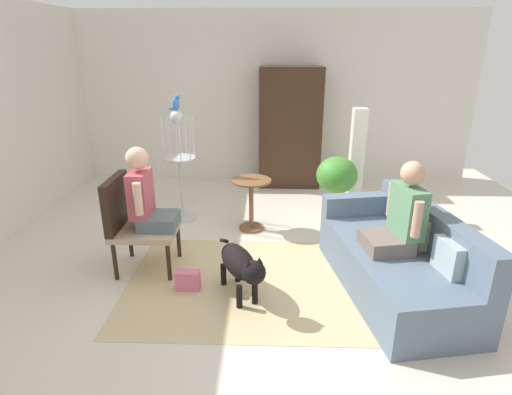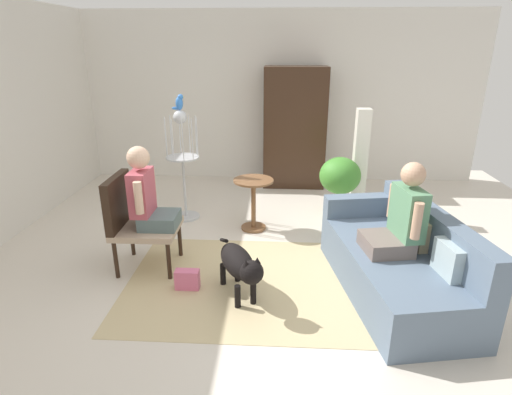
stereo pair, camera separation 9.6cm
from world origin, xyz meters
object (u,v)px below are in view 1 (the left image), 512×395
(person_on_couch, at_px, (401,216))
(person_on_armchair, at_px, (146,196))
(armchair, at_px, (132,218))
(handbag, at_px, (188,280))
(couch, at_px, (397,260))
(round_end_table, at_px, (251,198))
(armoire_cabinet, at_px, (290,128))
(column_lamp, at_px, (356,163))
(parrot, at_px, (176,103))
(potted_plant, at_px, (337,178))
(dog, at_px, (241,264))
(bird_cage_stand, at_px, (180,162))

(person_on_couch, xyz_separation_m, person_on_armchair, (-2.43, 0.35, 0.04))
(armchair, bearing_deg, handbag, -33.11)
(couch, height_order, person_on_couch, person_on_couch)
(person_on_couch, bearing_deg, round_end_table, 136.02)
(armchair, height_order, person_on_armchair, person_on_armchair)
(armoire_cabinet, bearing_deg, person_on_couch, -74.99)
(couch, relative_size, person_on_couch, 2.39)
(person_on_armchair, bearing_deg, column_lamp, 33.76)
(person_on_armchair, distance_m, parrot, 1.53)
(potted_plant, bearing_deg, parrot, -178.88)
(couch, xyz_separation_m, parrot, (-2.40, 1.65, 1.26))
(round_end_table, xyz_separation_m, potted_plant, (1.11, 0.35, 0.16))
(potted_plant, bearing_deg, person_on_armchair, -147.05)
(person_on_armchair, bearing_deg, couch, -7.21)
(handbag, bearing_deg, person_on_couch, 1.85)
(round_end_table, xyz_separation_m, column_lamp, (1.40, 0.59, 0.30))
(column_lamp, xyz_separation_m, armoire_cabinet, (-0.85, 1.27, 0.24))
(dog, height_order, bird_cage_stand, bird_cage_stand)
(person_on_armchair, xyz_separation_m, handbag, (0.46, -0.41, -0.71))
(armchair, relative_size, person_on_couch, 1.20)
(person_on_armchair, bearing_deg, handbag, -41.79)
(person_on_couch, height_order, bird_cage_stand, bird_cage_stand)
(round_end_table, bearing_deg, armchair, -138.98)
(potted_plant, height_order, armoire_cabinet, armoire_cabinet)
(armchair, bearing_deg, column_lamp, 32.03)
(potted_plant, xyz_separation_m, armoire_cabinet, (-0.56, 1.51, 0.38))
(armoire_cabinet, bearing_deg, person_on_armchair, -118.45)
(handbag, bearing_deg, round_end_table, 69.01)
(couch, distance_m, bird_cage_stand, 2.95)
(person_on_armchair, xyz_separation_m, round_end_table, (1.01, 1.02, -0.39))
(parrot, relative_size, armoire_cabinet, 0.10)
(couch, bearing_deg, dog, -171.82)
(armchair, xyz_separation_m, person_on_armchair, (0.17, 0.00, 0.24))
(armchair, distance_m, potted_plant, 2.67)
(armoire_cabinet, bearing_deg, round_end_table, -106.54)
(bird_cage_stand, bearing_deg, person_on_armchair, -92.63)
(couch, relative_size, person_on_armchair, 2.37)
(person_on_couch, distance_m, parrot, 3.00)
(bird_cage_stand, relative_size, armoire_cabinet, 0.76)
(couch, relative_size, round_end_table, 3.00)
(person_on_couch, xyz_separation_m, column_lamp, (-0.02, 1.96, -0.05))
(dog, height_order, handbag, dog)
(person_on_armchair, relative_size, bird_cage_stand, 0.57)
(couch, height_order, armchair, armchair)
(armchair, xyz_separation_m, person_on_couch, (2.59, -0.35, 0.20))
(dog, xyz_separation_m, parrot, (-0.92, 1.86, 1.20))
(person_on_couch, bearing_deg, potted_plant, 100.06)
(person_on_couch, relative_size, dog, 0.98)
(armchair, bearing_deg, person_on_couch, -7.58)
(round_end_table, xyz_separation_m, handbag, (-0.55, -1.43, -0.32))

